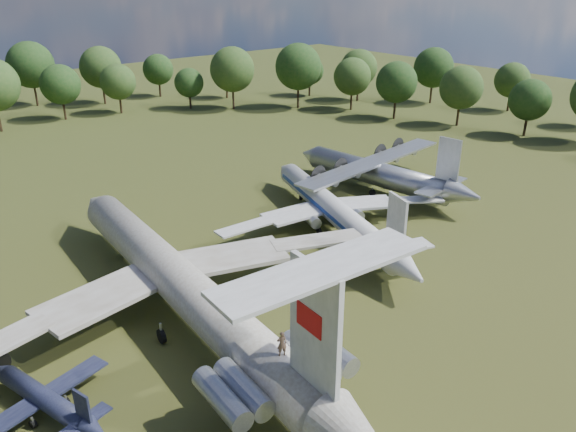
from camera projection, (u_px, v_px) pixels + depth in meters
ground at (210, 287)px, 58.34m from camera, size 300.00×300.00×0.00m
il62_airliner at (183, 292)px, 52.02m from camera, size 47.97×60.61×5.70m
tu104_jet at (334, 214)px, 70.67m from camera, size 41.84×48.55×4.12m
an12_transport at (377, 177)px, 83.11m from camera, size 34.22×37.31×4.45m
small_prop_west at (46, 403)px, 41.25m from camera, size 14.55×17.20×2.16m
person_on_il62 at (282, 344)px, 38.61m from camera, size 0.83×0.69×1.94m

